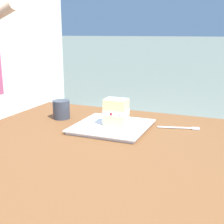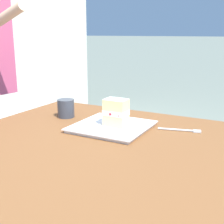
{
  "view_description": "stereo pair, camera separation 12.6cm",
  "coord_description": "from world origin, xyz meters",
  "px_view_note": "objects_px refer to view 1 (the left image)",
  "views": [
    {
      "loc": [
        -0.29,
        0.91,
        1.11
      ],
      "look_at": [
        0.18,
        -0.22,
        0.79
      ],
      "focal_mm": 49.65,
      "sensor_mm": 36.0,
      "label": 1
    },
    {
      "loc": [
        -0.4,
        0.86,
        1.11
      ],
      "look_at": [
        0.18,
        -0.22,
        0.79
      ],
      "focal_mm": 49.65,
      "sensor_mm": 36.0,
      "label": 2
    }
  ],
  "objects_px": {
    "dessert_fork": "(181,128)",
    "coffee_cup": "(61,109)",
    "cake_slice": "(116,112)",
    "dessert_plate": "(112,127)",
    "patio_table": "(137,177)"
  },
  "relations": [
    {
      "from": "dessert_plate",
      "to": "cake_slice",
      "type": "bearing_deg",
      "value": -166.96
    },
    {
      "from": "dessert_plate",
      "to": "cake_slice",
      "type": "xyz_separation_m",
      "value": [
        -0.02,
        -0.0,
        0.06
      ]
    },
    {
      "from": "cake_slice",
      "to": "coffee_cup",
      "type": "relative_size",
      "value": 1.31
    },
    {
      "from": "dessert_fork",
      "to": "coffee_cup",
      "type": "xyz_separation_m",
      "value": [
        0.54,
        0.05,
        0.04
      ]
    },
    {
      "from": "patio_table",
      "to": "coffee_cup",
      "type": "bearing_deg",
      "value": -30.93
    },
    {
      "from": "dessert_fork",
      "to": "coffee_cup",
      "type": "relative_size",
      "value": 2.0
    },
    {
      "from": "dessert_plate",
      "to": "coffee_cup",
      "type": "relative_size",
      "value": 3.49
    },
    {
      "from": "dessert_fork",
      "to": "coffee_cup",
      "type": "distance_m",
      "value": 0.54
    },
    {
      "from": "patio_table",
      "to": "cake_slice",
      "type": "xyz_separation_m",
      "value": [
        0.16,
        -0.22,
        0.16
      ]
    },
    {
      "from": "dessert_plate",
      "to": "dessert_fork",
      "type": "bearing_deg",
      "value": -158.35
    },
    {
      "from": "patio_table",
      "to": "dessert_fork",
      "type": "height_order",
      "value": "dessert_fork"
    },
    {
      "from": "cake_slice",
      "to": "coffee_cup",
      "type": "xyz_separation_m",
      "value": [
        0.29,
        -0.05,
        -0.03
      ]
    },
    {
      "from": "patio_table",
      "to": "cake_slice",
      "type": "relative_size",
      "value": 12.76
    },
    {
      "from": "coffee_cup",
      "to": "dessert_plate",
      "type": "bearing_deg",
      "value": 168.4
    },
    {
      "from": "dessert_plate",
      "to": "coffee_cup",
      "type": "bearing_deg",
      "value": -11.6
    }
  ]
}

